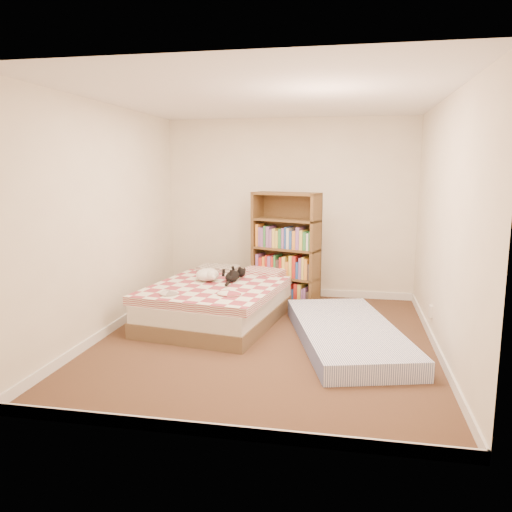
% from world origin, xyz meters
% --- Properties ---
extents(room, '(3.51, 4.01, 2.51)m').
position_xyz_m(room, '(0.00, 0.00, 1.20)').
color(room, '#4A2F1F').
rests_on(room, ground).
extents(bed, '(1.64, 2.11, 0.51)m').
position_xyz_m(bed, '(-0.66, 0.63, 0.23)').
color(bed, brown).
rests_on(bed, room).
extents(bookshelf, '(1.00, 0.59, 1.51)m').
position_xyz_m(bookshelf, '(0.02, 1.50, 0.55)').
color(bookshelf, '#4F2F1B').
rests_on(bookshelf, room).
extents(floor_mattress, '(1.48, 2.30, 0.19)m').
position_xyz_m(floor_mattress, '(0.86, 0.09, 0.10)').
color(floor_mattress, '#6672AA').
rests_on(floor_mattress, room).
extents(black_cat, '(0.28, 0.61, 0.14)m').
position_xyz_m(black_cat, '(-0.53, 0.78, 0.52)').
color(black_cat, black).
rests_on(black_cat, bed).
extents(white_dog, '(0.32, 0.34, 0.15)m').
position_xyz_m(white_dog, '(-0.82, 0.68, 0.54)').
color(white_dog, white).
rests_on(white_dog, bed).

